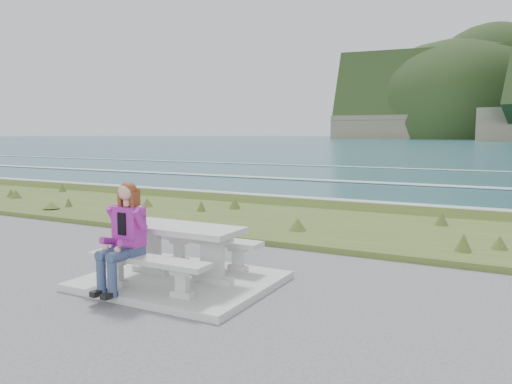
% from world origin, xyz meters
% --- Properties ---
extents(concrete_slab, '(2.60, 2.10, 0.10)m').
position_xyz_m(concrete_slab, '(0.00, 0.00, 0.05)').
color(concrete_slab, '#ABACA6').
rests_on(concrete_slab, ground).
extents(picnic_table, '(1.80, 0.75, 0.75)m').
position_xyz_m(picnic_table, '(0.00, 0.00, 0.68)').
color(picnic_table, '#ABACA6').
rests_on(picnic_table, concrete_slab).
extents(bench_landward, '(1.80, 0.35, 0.45)m').
position_xyz_m(bench_landward, '(0.00, -0.70, 0.45)').
color(bench_landward, '#ABACA6').
rests_on(bench_landward, concrete_slab).
extents(bench_seaward, '(1.80, 0.35, 0.45)m').
position_xyz_m(bench_seaward, '(0.00, 0.70, 0.45)').
color(bench_seaward, '#ABACA6').
rests_on(bench_seaward, concrete_slab).
extents(grass_verge, '(160.00, 4.50, 0.22)m').
position_xyz_m(grass_verge, '(0.00, 5.00, 0.00)').
color(grass_verge, '#3A4F1D').
rests_on(grass_verge, ground).
extents(shore_drop, '(160.00, 0.80, 2.20)m').
position_xyz_m(shore_drop, '(0.00, 7.90, 0.00)').
color(shore_drop, '#645D4B').
rests_on(shore_drop, ground).
extents(ocean, '(1600.00, 1600.00, 0.09)m').
position_xyz_m(ocean, '(0.00, 25.09, -1.74)').
color(ocean, '#1F4C59').
rests_on(ocean, ground).
extents(seated_woman, '(0.42, 0.72, 1.42)m').
position_xyz_m(seated_woman, '(-0.33, -0.83, 0.62)').
color(seated_woman, navy).
rests_on(seated_woman, concrete_slab).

